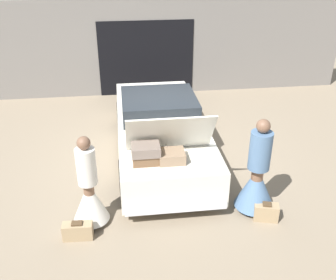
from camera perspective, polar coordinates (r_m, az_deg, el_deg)
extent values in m
plane|color=#7F705B|center=(8.83, -1.06, -1.91)|extent=(40.00, 40.00, 0.00)
cube|color=slate|center=(11.90, -3.23, 13.22)|extent=(12.00, 0.12, 2.80)
cube|color=black|center=(11.91, -3.16, 11.74)|extent=(2.80, 0.02, 2.20)
cube|color=silver|center=(8.59, -1.09, 1.09)|extent=(1.82, 4.70, 0.67)
cube|color=#1E2328|center=(8.62, -1.33, 5.12)|extent=(1.60, 1.50, 0.40)
cylinder|color=black|center=(9.94, -6.84, 3.59)|extent=(0.18, 0.67, 0.67)
cylinder|color=black|center=(10.08, 2.77, 4.10)|extent=(0.18, 0.67, 0.67)
cylinder|color=black|center=(7.41, -6.37, -5.39)|extent=(0.18, 0.67, 0.67)
cylinder|color=black|center=(7.59, 6.43, -4.51)|extent=(0.18, 0.67, 0.67)
cube|color=silver|center=(6.69, 1.21, -9.85)|extent=(1.73, 0.10, 0.12)
cube|color=silver|center=(6.86, 0.28, 0.92)|extent=(1.55, 0.56, 0.84)
cube|color=brown|center=(6.78, -3.21, -2.65)|extent=(0.46, 0.33, 0.18)
cube|color=#2D2D33|center=(6.82, 0.76, -2.41)|extent=(0.41, 0.38, 0.17)
cube|color=#75665B|center=(6.69, -3.25, -1.39)|extent=(0.49, 0.38, 0.16)
cube|color=#8C7259|center=(6.81, 0.54, -2.38)|extent=(0.45, 0.40, 0.18)
cylinder|color=brown|center=(6.74, -11.21, -8.94)|extent=(0.17, 0.17, 0.79)
cone|color=silver|center=(6.72, -11.24, -8.67)|extent=(0.60, 0.60, 0.71)
cylinder|color=silver|center=(6.35, -11.79, -3.78)|extent=(0.32, 0.32, 0.63)
sphere|color=brown|center=(6.14, -12.16, -0.43)|extent=(0.21, 0.21, 0.21)
cylinder|color=brown|center=(7.06, 12.59, -6.92)|extent=(0.20, 0.20, 0.85)
cone|color=slate|center=(7.04, 12.62, -6.64)|extent=(0.70, 0.70, 0.77)
cylinder|color=slate|center=(6.67, 13.25, -1.52)|extent=(0.37, 0.37, 0.67)
sphere|color=brown|center=(6.47, 13.67, 1.98)|extent=(0.23, 0.23, 0.23)
cube|color=#9E8460|center=(6.62, -12.96, -12.75)|extent=(0.49, 0.22, 0.28)
cube|color=#4C3823|center=(6.52, -13.11, -11.67)|extent=(0.17, 0.12, 0.02)
cube|color=#9E8460|center=(7.03, 14.03, -10.11)|extent=(0.45, 0.31, 0.30)
cube|color=#4C3823|center=(6.93, 14.19, -9.01)|extent=(0.17, 0.16, 0.02)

